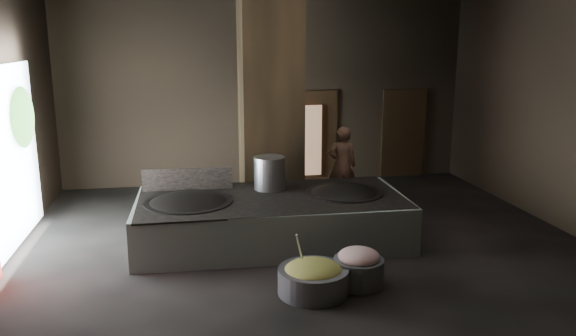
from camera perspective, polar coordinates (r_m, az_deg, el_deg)
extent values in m
cube|color=black|center=(10.18, 1.54, -7.79)|extent=(10.00, 9.00, 0.10)
cube|color=black|center=(14.06, -2.20, 7.65)|extent=(10.00, 0.10, 4.50)
cube|color=black|center=(5.32, 11.68, -1.62)|extent=(10.00, 0.10, 4.50)
cube|color=black|center=(11.73, 26.66, 5.20)|extent=(0.10, 9.00, 4.50)
cube|color=black|center=(11.41, -1.82, 6.39)|extent=(1.20, 1.20, 4.50)
cube|color=#AFC2B0|center=(10.07, -1.69, -5.24)|extent=(4.78, 2.38, 0.82)
cube|color=black|center=(9.95, -1.71, -3.03)|extent=(4.63, 2.22, 0.03)
ellipsoid|color=black|center=(9.83, -10.07, -3.85)|extent=(1.49, 1.49, 0.41)
cylinder|color=black|center=(9.81, -10.09, -3.45)|extent=(1.52, 1.52, 0.05)
ellipsoid|color=black|center=(10.30, 5.71, -2.92)|extent=(1.39, 1.39, 0.39)
cylinder|color=black|center=(10.28, 5.72, -2.55)|extent=(1.42, 1.42, 0.05)
cylinder|color=#AEB2B6|center=(10.41, -1.90, -0.53)|extent=(0.58, 0.58, 0.62)
cube|color=black|center=(10.52, -10.16, -1.14)|extent=(1.65, 0.10, 0.41)
imported|color=#885C45|center=(12.29, 5.52, 0.26)|extent=(0.67, 0.47, 1.73)
cylinder|color=slate|center=(8.19, 2.57, -11.38)|extent=(1.12, 1.12, 0.37)
ellipsoid|color=#749749|center=(8.12, 2.58, -10.33)|extent=(0.83, 0.83, 0.26)
cylinder|color=#AEB2B6|center=(8.15, 1.32, -8.71)|extent=(0.24, 0.36, 0.72)
cylinder|color=slate|center=(8.49, 7.17, -10.42)|extent=(0.95, 0.95, 0.41)
ellipsoid|color=#C17473|center=(8.40, 7.21, -8.88)|extent=(0.62, 0.62, 0.24)
cube|color=black|center=(14.34, 2.66, 3.11)|extent=(1.18, 0.08, 2.38)
cube|color=#8C6647|center=(14.17, 1.92, 2.79)|extent=(0.76, 0.04, 1.79)
cube|color=black|center=(15.05, 11.62, 3.32)|extent=(1.18, 0.08, 2.38)
cube|color=#8C6647|center=(15.24, 12.12, 3.23)|extent=(0.90, 0.04, 2.13)
cube|color=white|center=(10.17, -27.12, 0.42)|extent=(0.04, 4.20, 3.10)
ellipsoid|color=#194714|center=(11.09, -25.35, 4.69)|extent=(0.28, 1.10, 1.10)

